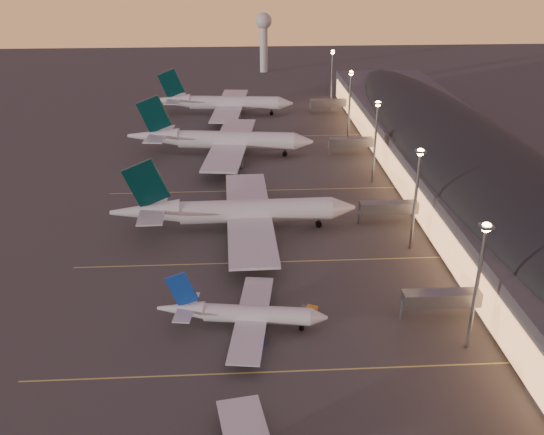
{
  "coord_description": "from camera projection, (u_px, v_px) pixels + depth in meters",
  "views": [
    {
      "loc": [
        -5.99,
        -90.6,
        69.8
      ],
      "look_at": [
        2.0,
        45.0,
        7.0
      ],
      "focal_mm": 40.0,
      "sensor_mm": 36.0,
      "label": 1
    }
  ],
  "objects": [
    {
      "name": "terminal_building",
      "position": [
        470.0,
        168.0,
        176.99
      ],
      "size": [
        56.35,
        255.0,
        17.46
      ],
      "color": "#454549",
      "rests_on": "ground"
    },
    {
      "name": "radar_tower",
      "position": [
        264.0,
        32.0,
        338.65
      ],
      "size": [
        9.0,
        9.0,
        32.5
      ],
      "color": "silver",
      "rests_on": "ground"
    },
    {
      "name": "baggage_tug_c",
      "position": [
        310.0,
        309.0,
        124.63
      ],
      "size": [
        3.66,
        2.64,
        1.02
      ],
      "rotation": [
        0.0,
        0.0,
        -0.42
      ],
      "color": "orange",
      "rests_on": "ground"
    },
    {
      "name": "ground",
      "position": [
        276.0,
        354.0,
        111.71
      ],
      "size": [
        700.0,
        700.0,
        0.0
      ],
      "primitive_type": "plane",
      "color": "#3E3C3A"
    },
    {
      "name": "airliner_wide_near",
      "position": [
        235.0,
        212.0,
        157.1
      ],
      "size": [
        63.57,
        57.74,
        20.38
      ],
      "rotation": [
        0.0,
        0.0,
        0.02
      ],
      "color": "silver",
      "rests_on": "ground"
    },
    {
      "name": "airliner_wide_mid",
      "position": [
        220.0,
        140.0,
        212.2
      ],
      "size": [
        65.72,
        60.36,
        21.03
      ],
      "rotation": [
        0.0,
        0.0,
        -0.13
      ],
      "color": "silver",
      "rests_on": "ground"
    },
    {
      "name": "light_masts",
      "position": [
        392.0,
        149.0,
        165.16
      ],
      "size": [
        2.2,
        217.2,
        25.9
      ],
      "color": "slate",
      "rests_on": "ground"
    },
    {
      "name": "lane_markings",
      "position": [
        265.0,
        252.0,
        147.95
      ],
      "size": [
        90.0,
        180.36,
        0.0
      ],
      "color": "#D8C659",
      "rests_on": "ground"
    },
    {
      "name": "airliner_wide_far",
      "position": [
        222.0,
        103.0,
        261.19
      ],
      "size": [
        61.91,
        56.69,
        19.8
      ],
      "rotation": [
        0.0,
        0.0,
        -0.1
      ],
      "color": "silver",
      "rests_on": "ground"
    },
    {
      "name": "airliner_narrow_north",
      "position": [
        242.0,
        314.0,
        118.13
      ],
      "size": [
        33.63,
        30.29,
        12.01
      ],
      "rotation": [
        0.0,
        0.0,
        -0.14
      ],
      "color": "silver",
      "rests_on": "ground"
    }
  ]
}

